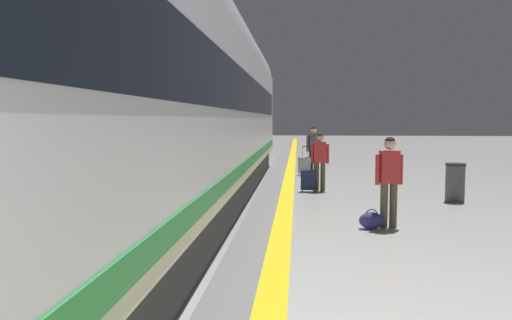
{
  "coord_description": "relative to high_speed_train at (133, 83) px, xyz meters",
  "views": [
    {
      "loc": [
        -0.2,
        0.03,
        1.95
      ],
      "look_at": [
        -0.85,
        7.8,
        1.32
      ],
      "focal_mm": 35.41,
      "sensor_mm": 36.0,
      "label": 1
    }
  ],
  "objects": [
    {
      "name": "waste_bin",
      "position": [
        6.23,
        4.61,
        -2.04
      ],
      "size": [
        0.46,
        0.46,
        0.91
      ],
      "color": "#4C4C51",
      "rests_on": "ground"
    },
    {
      "name": "suitcase_far",
      "position": [
        2.74,
        10.01,
        -2.16
      ],
      "size": [
        0.44,
        0.38,
        1.01
      ],
      "color": "#9E9EA3",
      "rests_on": "ground"
    },
    {
      "name": "duffel_bag_near",
      "position": [
        3.83,
        1.4,
        -2.35
      ],
      "size": [
        0.44,
        0.26,
        0.36
      ],
      "color": "navy",
      "rests_on": "ground"
    },
    {
      "name": "passenger_near",
      "position": [
        4.15,
        1.55,
        -1.55
      ],
      "size": [
        0.5,
        0.25,
        1.64
      ],
      "color": "brown",
      "rests_on": "ground"
    },
    {
      "name": "passenger_far",
      "position": [
        3.06,
        10.21,
        -1.52
      ],
      "size": [
        0.5,
        0.31,
        1.69
      ],
      "color": "black",
      "rests_on": "ground"
    },
    {
      "name": "passenger_mid",
      "position": [
        3.11,
        6.11,
        -1.58
      ],
      "size": [
        0.49,
        0.21,
        1.58
      ],
      "color": "brown",
      "rests_on": "ground"
    },
    {
      "name": "high_speed_train",
      "position": [
        0.0,
        0.0,
        0.0
      ],
      "size": [
        2.94,
        28.57,
        4.97
      ],
      "color": "#38383D",
      "rests_on": "ground"
    },
    {
      "name": "tactile_edge_band",
      "position": [
        1.84,
        2.39,
        -2.5
      ],
      "size": [
        0.75,
        80.0,
        0.01
      ],
      "primitive_type": "cube",
      "color": "slate",
      "rests_on": "ground"
    },
    {
      "name": "safety_line_strip",
      "position": [
        2.24,
        2.39,
        -2.5
      ],
      "size": [
        0.36,
        80.0,
        0.01
      ],
      "primitive_type": "cube",
      "color": "yellow",
      "rests_on": "ground"
    },
    {
      "name": "suitcase_mid",
      "position": [
        2.79,
        5.92,
        -2.18
      ],
      "size": [
        0.39,
        0.25,
        0.58
      ],
      "color": "#19234C",
      "rests_on": "ground"
    }
  ]
}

